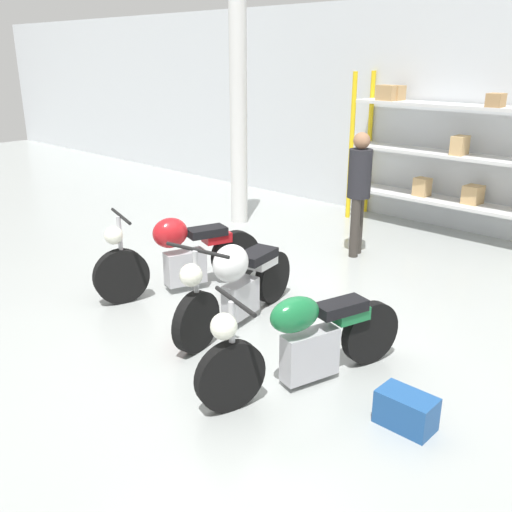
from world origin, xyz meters
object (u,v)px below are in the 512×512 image
object	(u,v)px
shelving_rack	(450,154)
toolbox	(406,410)
motorcycle_white	(236,282)
motorcycle_red	(179,254)
motorcycle_green	(303,340)
person_browsing	(359,184)

from	to	relation	value
shelving_rack	toolbox	distance (m)	5.53
motorcycle_white	toolbox	bearing A→B (deg)	70.86
shelving_rack	motorcycle_red	xyz separation A→B (m)	(-1.21, -4.43, -0.80)
motorcycle_green	person_browsing	xyz separation A→B (m)	(-1.61, 3.19, 0.60)
motorcycle_red	motorcycle_white	size ratio (longest dim) A/B	1.03
shelving_rack	motorcycle_green	world-z (taller)	shelving_rack
motorcycle_green	motorcycle_red	bearing A→B (deg)	-88.46
person_browsing	motorcycle_green	bearing A→B (deg)	98.93
motorcycle_red	motorcycle_green	distance (m)	2.48
motorcycle_white	motorcycle_red	bearing A→B (deg)	-109.17
motorcycle_white	motorcycle_green	bearing A→B (deg)	60.71
toolbox	shelving_rack	bearing A→B (deg)	113.42
person_browsing	toolbox	distance (m)	4.12
shelving_rack	motorcycle_red	world-z (taller)	shelving_rack
shelving_rack	person_browsing	distance (m)	1.92
person_browsing	toolbox	size ratio (longest dim) A/B	3.96
motorcycle_white	motorcycle_green	distance (m)	1.32
person_browsing	shelving_rack	bearing A→B (deg)	-120.32
person_browsing	motorcycle_white	bearing A→B (deg)	79.63
motorcycle_red	person_browsing	bearing A→B (deg)	-179.42
shelving_rack	toolbox	xyz separation A→B (m)	(2.15, -4.96, -1.13)
person_browsing	toolbox	world-z (taller)	person_browsing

